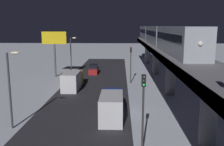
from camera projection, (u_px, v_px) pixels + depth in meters
ground_plane at (120, 112)px, 29.42m from camera, size 240.00×240.00×0.00m
avenue_asphalt at (83, 112)px, 29.57m from camera, size 11.00×97.18×0.01m
elevated_railway at (185, 65)px, 28.12m from camera, size 5.00×97.18×6.51m
subway_train at (157, 35)px, 50.10m from camera, size 2.94×55.47×3.40m
sedan_red at (94, 70)px, 53.57m from camera, size 1.91×4.31×1.97m
box_truck at (73, 80)px, 40.55m from camera, size 2.40×7.40×2.80m
delivery_van at (112, 105)px, 27.68m from camera, size 2.40×7.40×2.80m
traffic_light_near at (143, 103)px, 19.10m from camera, size 0.32×0.44×6.40m
traffic_light_mid at (131, 60)px, 43.56m from camera, size 0.32×0.44×6.40m
commercial_billboard at (54, 42)px, 49.07m from camera, size 4.80×0.36×8.90m
street_lamp_near at (11, 81)px, 23.99m from camera, size 1.35×0.44×7.65m
street_lamp_far at (72, 51)px, 53.46m from camera, size 1.35×0.44×7.65m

